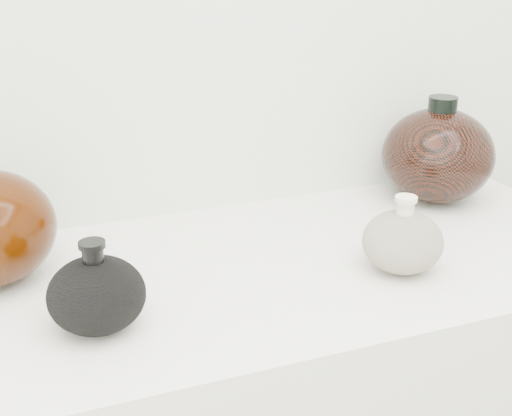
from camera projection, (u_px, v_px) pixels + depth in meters
name	position (u px, v px, depth m)	size (l,w,h in m)	color
black_gourd_vase	(97.00, 294.00, 0.89)	(0.15, 0.15, 0.12)	black
cream_gourd_vase	(403.00, 241.00, 1.04)	(0.13, 0.13, 0.12)	beige
right_round_pot	(438.00, 155.00, 1.29)	(0.21, 0.21, 0.19)	black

